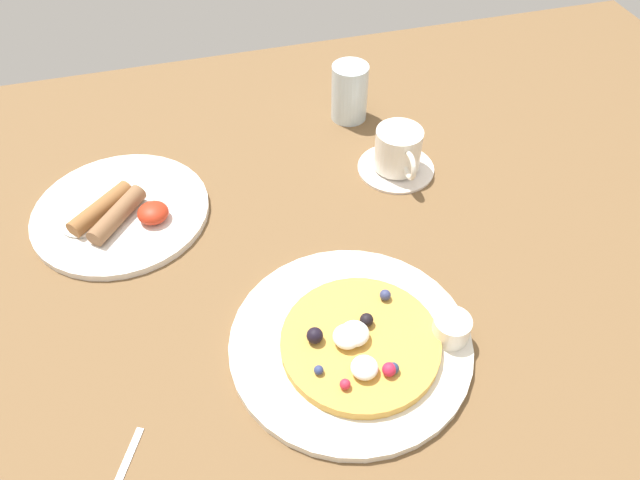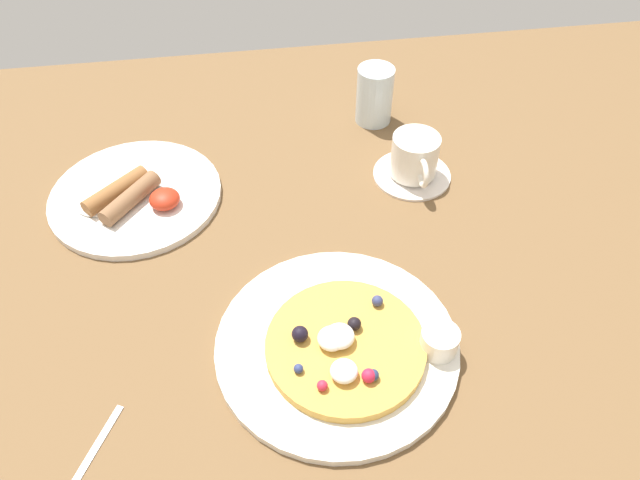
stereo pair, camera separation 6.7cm
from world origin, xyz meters
TOP-DOWN VIEW (x-y plane):
  - ground_plane at (0.00, 0.00)cm, footprint 185.56×111.43cm
  - pancake_plate at (7.99, -15.88)cm, footprint 29.11×29.11cm
  - pancake_with_berries at (8.62, -17.14)cm, footprint 18.88×18.88cm
  - syrup_ramekin at (19.58, -18.48)cm, footprint 4.50×4.50cm
  - breakfast_plate at (-17.41, 14.71)cm, footprint 25.41×25.41cm
  - fried_breakfast at (-17.93, 12.77)cm, footprint 15.04×11.35cm
  - coffee_saucer at (24.86, 13.65)cm, footprint 12.03×12.03cm
  - coffee_cup at (24.86, 13.45)cm, footprint 7.20×10.41cm
  - water_glass at (21.92, 29.17)cm, footprint 6.12×6.12cm

SIDE VIEW (x-z plane):
  - ground_plane at x=0.00cm, z-range -3.00..0.00cm
  - coffee_saucer at x=24.86cm, z-range 0.00..0.83cm
  - breakfast_plate at x=-17.41cm, z-range 0.00..1.08cm
  - pancake_plate at x=7.99cm, z-range 0.00..1.18cm
  - pancake_with_berries at x=8.62cm, z-range 0.42..3.87cm
  - fried_breakfast at x=-17.93cm, z-range 0.84..3.59cm
  - syrup_ramekin at x=19.58cm, z-range 1.23..4.39cm
  - coffee_cup at x=24.86cm, z-range 0.95..7.44cm
  - water_glass at x=21.92cm, z-range 0.00..9.79cm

